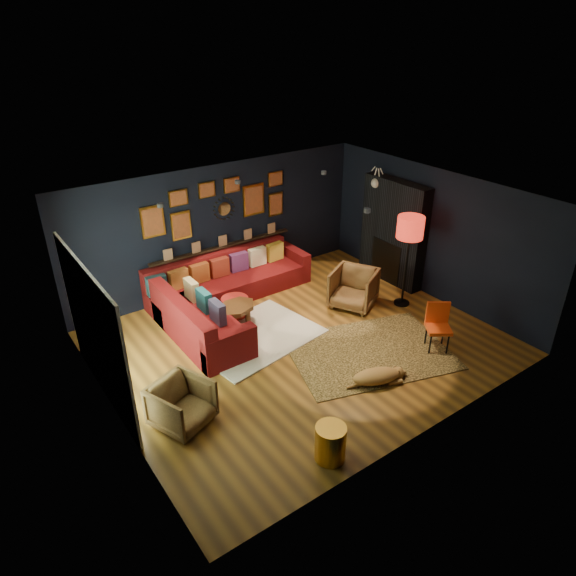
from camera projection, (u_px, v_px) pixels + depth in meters
floor at (300, 343)px, 9.05m from camera, size 6.50×6.50×0.00m
room_walls at (301, 261)px, 8.30m from camera, size 6.50×6.50×6.50m
sectional at (219, 297)px, 9.88m from camera, size 3.41×2.69×0.86m
ledge at (223, 246)px, 10.55m from camera, size 3.20×0.12×0.04m
gallery_wall at (219, 205)px, 10.15m from camera, size 3.15×0.04×1.02m
sunburst_mirror at (224, 209)px, 10.26m from camera, size 0.47×0.16×0.47m
fireplace at (393, 235)px, 10.81m from camera, size 0.31×1.60×2.20m
deer_head at (382, 182)px, 10.71m from camera, size 0.50×0.28×0.45m
sliding_door at (96, 333)px, 7.31m from camera, size 0.06×2.80×2.20m
ceiling_spots at (273, 191)px, 8.43m from camera, size 3.30×2.50×0.06m
shag_rug at (255, 337)px, 9.20m from camera, size 2.44×1.94×0.03m
leopard_rug at (369, 352)px, 8.80m from camera, size 3.10×2.60×0.02m
coffee_table at (237, 309)px, 9.41m from camera, size 0.93×0.80×0.39m
pouf at (235, 306)px, 9.81m from camera, size 0.52×0.52×0.34m
armchair_left at (182, 402)px, 7.09m from camera, size 0.93×0.91×0.75m
armchair_right at (354, 287)px, 10.04m from camera, size 1.06×1.08×0.84m
gold_stool at (330, 443)px, 6.58m from camera, size 0.41×0.41×0.51m
orange_chair at (438, 322)px, 8.72m from camera, size 0.55×0.55×0.84m
floor_lamp at (410, 231)px, 9.57m from camera, size 0.51×0.51×1.84m
dog at (377, 374)px, 7.97m from camera, size 1.17×0.86×0.33m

